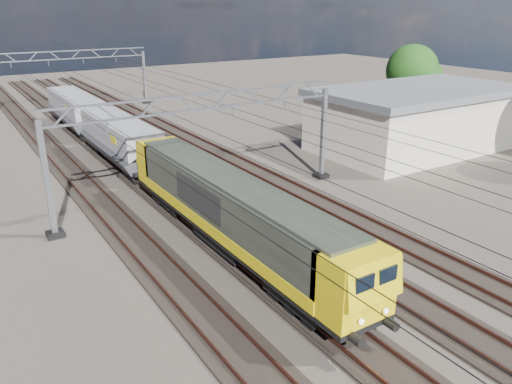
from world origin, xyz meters
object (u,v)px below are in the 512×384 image
industrial_shed (418,118)px  hopper_wagon_lead (120,138)px  catenary_gantry_far (68,78)px  tree_far (415,73)px  locomotive (231,209)px  catenary_gantry_mid (206,145)px  hopper_wagon_mid (75,108)px

industrial_shed → hopper_wagon_lead: bearing=159.2°
catenary_gantry_far → hopper_wagon_lead: 25.02m
catenary_gantry_far → tree_far: bearing=-40.8°
tree_far → locomotive: bearing=-153.1°
catenary_gantry_far → locomotive: catenary_gantry_far is taller
locomotive → tree_far: bearing=26.9°
locomotive → hopper_wagon_lead: bearing=90.0°
catenary_gantry_mid → industrial_shed: bearing=5.2°
catenary_gantry_mid → locomotive: (-2.00, -6.58, -1.58)m
hopper_wagon_mid → locomotive: bearing=-90.0°
catenary_gantry_mid → hopper_wagon_lead: catenary_gantry_mid is taller
catenary_gantry_far → industrial_shed: size_ratio=1.07×
catenary_gantry_mid → tree_far: (30.32, 9.79, 1.38)m
industrial_shed → tree_far: 11.68m
hopper_wagon_mid → hopper_wagon_lead: bearing=-90.0°
catenary_gantry_mid → tree_far: 31.89m
catenary_gantry_far → hopper_wagon_mid: bearing=-100.6°
hopper_wagon_mid → industrial_shed: size_ratio=0.70×
catenary_gantry_mid → industrial_shed: catenary_gantry_mid is taller
locomotive → tree_far: tree_far is taller
catenary_gantry_mid → catenary_gantry_far: size_ratio=1.00×
catenary_gantry_mid → catenary_gantry_far: 36.00m
hopper_wagon_lead → industrial_shed: (24.00, -9.12, 0.49)m
industrial_shed → catenary_gantry_mid: bearing=-174.8°
catenary_gantry_mid → industrial_shed: (22.00, 2.00, -1.18)m
catenary_gantry_far → locomotive: (-2.00, -42.58, -1.58)m
hopper_wagon_lead → locomotive: bearing=-90.0°
locomotive → industrial_shed: (24.00, 8.58, 0.40)m
catenary_gantry_mid → tree_far: size_ratio=2.40×
hopper_wagon_mid → tree_far: (32.32, -15.53, 3.05)m
industrial_shed → hopper_wagon_mid: bearing=135.8°
hopper_wagon_mid → tree_far: 35.98m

